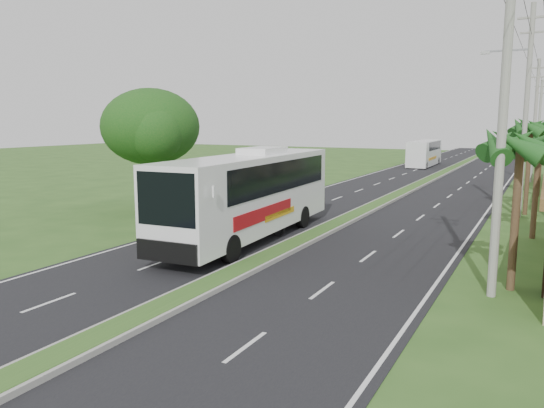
% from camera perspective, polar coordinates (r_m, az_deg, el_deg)
% --- Properties ---
extents(ground, '(180.00, 180.00, 0.00)m').
position_cam_1_polar(ground, '(19.32, -4.33, -7.79)').
color(ground, '#2E511E').
rests_on(ground, ground).
extents(road_asphalt, '(14.00, 160.00, 0.02)m').
position_cam_1_polar(road_asphalt, '(37.42, 12.04, 0.22)').
color(road_asphalt, black).
rests_on(road_asphalt, ground).
extents(median_strip, '(1.20, 160.00, 0.18)m').
position_cam_1_polar(median_strip, '(37.41, 12.04, 0.36)').
color(median_strip, gray).
rests_on(median_strip, ground).
extents(lane_edge_left, '(0.12, 160.00, 0.01)m').
position_cam_1_polar(lane_edge_left, '(39.71, 2.69, 0.89)').
color(lane_edge_left, silver).
rests_on(lane_edge_left, ground).
extents(lane_edge_right, '(0.12, 160.00, 0.01)m').
position_cam_1_polar(lane_edge_right, '(36.25, 22.28, -0.55)').
color(lane_edge_right, silver).
rests_on(lane_edge_right, ground).
extents(palm_verge_a, '(2.40, 2.40, 5.45)m').
position_cam_1_polar(palm_verge_a, '(18.72, 25.17, 5.62)').
color(palm_verge_a, '#473321').
rests_on(palm_verge_a, ground).
extents(palm_verge_b, '(2.40, 2.40, 5.05)m').
position_cam_1_polar(palm_verge_b, '(27.72, 26.80, 5.52)').
color(palm_verge_b, '#473321').
rests_on(palm_verge_b, ground).
extents(palm_verge_c, '(2.40, 2.40, 5.85)m').
position_cam_1_polar(palm_verge_c, '(34.71, 26.10, 7.33)').
color(palm_verge_c, '#473321').
rests_on(palm_verge_c, ground).
extents(palm_verge_d, '(2.40, 2.40, 5.25)m').
position_cam_1_polar(palm_verge_d, '(43.70, 27.06, 6.65)').
color(palm_verge_d, '#473321').
rests_on(palm_verge_d, ground).
extents(shade_tree, '(6.30, 6.00, 7.54)m').
position_cam_1_polar(shade_tree, '(33.79, -13.04, 7.82)').
color(shade_tree, '#473321').
rests_on(shade_tree, ground).
extents(utility_pole_a, '(1.60, 0.28, 11.00)m').
position_cam_1_polar(utility_pole_a, '(17.74, 23.59, 8.60)').
color(utility_pole_a, gray).
rests_on(utility_pole_a, ground).
extents(utility_pole_b, '(3.20, 0.28, 12.00)m').
position_cam_1_polar(utility_pole_b, '(33.72, 25.62, 9.27)').
color(utility_pole_b, gray).
rests_on(utility_pole_b, ground).
extents(utility_pole_c, '(1.60, 0.28, 11.00)m').
position_cam_1_polar(utility_pole_c, '(53.70, 26.43, 8.14)').
color(utility_pole_c, gray).
rests_on(utility_pole_c, ground).
extents(utility_pole_d, '(1.60, 0.28, 10.50)m').
position_cam_1_polar(utility_pole_d, '(73.70, 26.80, 7.88)').
color(utility_pole_d, gray).
rests_on(utility_pole_d, ground).
extents(coach_bus_main, '(3.39, 13.35, 4.28)m').
position_cam_1_polar(coach_bus_main, '(24.89, -2.26, 1.55)').
color(coach_bus_main, white).
rests_on(coach_bus_main, ground).
extents(coach_bus_far, '(2.56, 10.78, 3.13)m').
position_cam_1_polar(coach_bus_far, '(68.58, 16.09, 5.43)').
color(coach_bus_far, white).
rests_on(coach_bus_far, ground).
extents(motorcyclist, '(1.73, 0.93, 2.24)m').
position_cam_1_polar(motorcyclist, '(25.57, -0.48, -1.74)').
color(motorcyclist, black).
rests_on(motorcyclist, ground).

